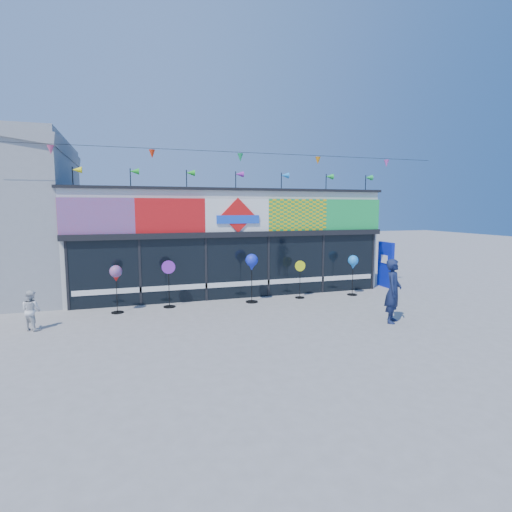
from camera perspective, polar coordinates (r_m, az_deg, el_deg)
name	(u,v)px	position (r m, az deg, el deg)	size (l,w,h in m)	color
ground	(268,323)	(11.90, 1.78, -9.53)	(80.00, 80.00, 0.00)	gray
kite_shop	(222,239)	(17.18, -4.83, 2.45)	(16.00, 5.70, 5.31)	silver
blue_sign	(386,264)	(17.91, 18.04, -1.16)	(0.18, 0.97, 1.93)	#0B1CA9
spinner_0	(116,275)	(13.49, -19.37, -2.56)	(0.39, 0.39, 1.55)	black
spinner_1	(169,283)	(13.86, -12.35, -3.73)	(0.45, 0.41, 1.61)	black
spinner_2	(252,264)	(14.15, -0.62, -1.10)	(0.44, 0.44, 1.75)	black
spinner_3	(300,278)	(15.03, 6.30, -3.19)	(0.40, 0.36, 1.41)	black
spinner_4	(353,263)	(15.81, 13.70, -1.02)	(0.39, 0.39, 1.56)	black
adult_man	(393,291)	(12.41, 19.01, -4.75)	(0.69, 0.45, 1.88)	#151E41
child	(31,310)	(12.70, -29.44, -6.76)	(0.54, 0.31, 1.12)	silver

